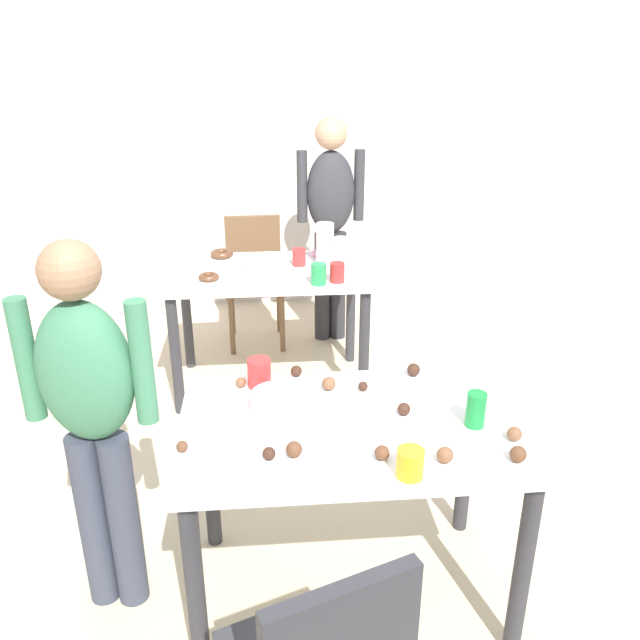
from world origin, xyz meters
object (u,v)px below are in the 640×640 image
(pitcher_far, at_px, (325,244))
(dining_table_far, at_px, (269,287))
(person_girl_near, at_px, (91,406))
(person_adult_far, at_px, (331,212))
(soda_can, at_px, (476,410))
(chair_far_table, at_px, (254,272))
(mixing_bowl, at_px, (278,401))
(dining_table_near, at_px, (351,448))

(pitcher_far, bearing_deg, dining_table_far, -167.90)
(person_girl_near, xyz_separation_m, person_adult_far, (1.03, 2.32, 0.09))
(soda_can, bearing_deg, dining_table_far, 111.06)
(chair_far_table, bearing_deg, dining_table_far, -82.35)
(dining_table_far, height_order, pitcher_far, pitcher_far)
(person_adult_far, relative_size, soda_can, 12.56)
(person_girl_near, bearing_deg, chair_far_table, 77.82)
(chair_far_table, relative_size, person_girl_near, 0.62)
(mixing_bowl, bearing_deg, person_adult_far, 79.65)
(pitcher_far, bearing_deg, person_girl_near, -118.71)
(dining_table_far, height_order, chair_far_table, chair_far_table)
(mixing_bowl, relative_size, soda_can, 1.58)
(mixing_bowl, bearing_deg, chair_far_table, 92.81)
(dining_table_near, bearing_deg, soda_can, -8.20)
(dining_table_near, relative_size, person_girl_near, 0.84)
(dining_table_near, distance_m, soda_can, 0.44)
(dining_table_far, bearing_deg, person_girl_near, -110.15)
(dining_table_near, xyz_separation_m, pitcher_far, (0.07, 1.76, 0.23))
(mixing_bowl, xyz_separation_m, soda_can, (0.65, -0.16, 0.03))
(dining_table_far, xyz_separation_m, person_girl_near, (-0.60, -1.64, 0.19))
(dining_table_near, height_order, dining_table_far, same)
(dining_table_near, distance_m, person_adult_far, 2.38)
(dining_table_near, xyz_separation_m, dining_table_far, (-0.27, 1.69, -0.00))
(dining_table_far, distance_m, soda_can, 1.88)
(chair_far_table, height_order, soda_can, soda_can)
(person_adult_far, height_order, mixing_bowl, person_adult_far)
(dining_table_far, relative_size, chair_far_table, 1.35)
(dining_table_near, relative_size, dining_table_far, 1.00)
(dining_table_far, relative_size, pitcher_far, 4.80)
(dining_table_far, height_order, mixing_bowl, mixing_bowl)
(dining_table_far, bearing_deg, pitcher_far, 12.10)
(chair_far_table, bearing_deg, person_adult_far, -3.38)
(chair_far_table, xyz_separation_m, pitcher_far, (0.43, -0.64, 0.38))
(chair_far_table, distance_m, soda_can, 2.59)
(person_girl_near, height_order, person_adult_far, person_adult_far)
(soda_can, bearing_deg, chair_far_table, 107.36)
(person_girl_near, relative_size, soda_can, 11.44)
(person_girl_near, xyz_separation_m, soda_can, (1.27, -0.10, -0.02))
(chair_far_table, bearing_deg, dining_table_near, -81.44)
(mixing_bowl, height_order, soda_can, soda_can)
(soda_can, bearing_deg, mixing_bowl, 166.25)
(soda_can, xyz_separation_m, pitcher_far, (-0.34, 1.82, 0.06))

